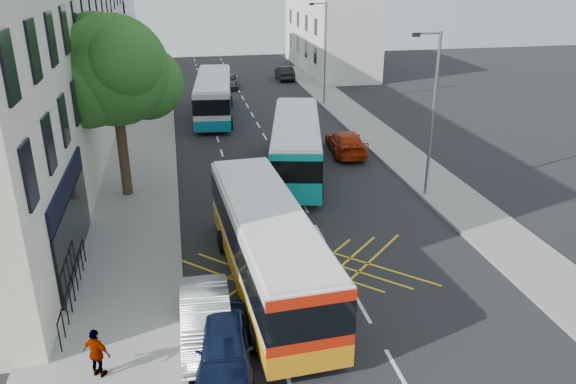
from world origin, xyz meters
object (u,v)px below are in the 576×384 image
bus_far (214,96)px  parked_car_silver (206,319)px  bus_near (268,245)px  street_tree (113,72)px  red_hatchback (346,142)px  distant_car_dark (285,73)px  bus_mid (296,145)px  lamp_far (324,48)px  lamp_near (432,107)px  distant_car_grey (229,81)px  pedestrian_far (97,353)px  parked_car_blue (225,345)px

bus_far → parked_car_silver: 27.58m
bus_near → street_tree: bearing=116.8°
street_tree → bus_far: 16.66m
red_hatchback → distant_car_dark: size_ratio=1.18×
bus_far → red_hatchback: bearing=-49.3°
bus_near → bus_mid: bus_near is taller
street_tree → parked_car_silver: bearing=-75.8°
bus_far → lamp_far: bearing=18.6°
lamp_far → bus_near: 28.42m
lamp_near → distant_car_dark: (-1.00, 31.38, -3.94)m
distant_car_grey → pedestrian_far: size_ratio=2.74×
bus_far → distant_car_dark: (8.12, 13.42, -0.95)m
bus_mid → parked_car_silver: bus_mid is taller
parked_car_blue → pedestrian_far: (-3.55, 0.07, 0.23)m
street_tree → bus_mid: street_tree is taller
street_tree → bus_far: street_tree is taller
red_hatchback → pedestrian_far: pedestrian_far is taller
lamp_far → red_hatchback: (-1.83, -12.55, -3.92)m
distant_car_dark → pedestrian_far: size_ratio=2.67×
red_hatchback → street_tree: bearing=24.6°
lamp_near → bus_near: lamp_near is taller
bus_near → distant_car_grey: (2.18, 35.31, -1.05)m
bus_mid → street_tree: bearing=-157.0°
street_tree → distant_car_dark: bearing=64.2°
street_tree → distant_car_grey: bearing=73.1°
bus_mid → bus_far: size_ratio=1.01×
bus_far → parked_car_blue: size_ratio=2.76×
street_tree → red_hatchback: (12.88, 4.49, -5.59)m
pedestrian_far → bus_near: bearing=-111.8°
bus_mid → distant_car_grey: bearing=105.7°
bus_near → pedestrian_far: (-5.53, -4.07, -0.72)m
lamp_far → distant_car_grey: bearing=129.0°
bus_mid → red_hatchback: size_ratio=2.32×
bus_near → parked_car_silver: bus_near is taller
bus_mid → bus_far: bearing=117.3°
red_hatchback → distant_car_grey: size_ratio=1.15×
bus_near → red_hatchback: (7.29, 14.20, -0.93)m
parked_car_blue → distant_car_grey: (4.16, 39.45, -0.11)m
lamp_far → bus_far: 9.81m
bus_mid → pedestrian_far: 17.94m
lamp_near → parked_car_silver: 15.45m
lamp_far → lamp_near: bearing=-90.0°
street_tree → distant_car_grey: street_tree is taller
distant_car_dark → pedestrian_far: (-13.66, -42.19, 0.24)m
lamp_near → parked_car_silver: (-11.54, -9.50, -3.89)m
lamp_far → pedestrian_far: 34.32m
bus_near → parked_car_blue: bus_near is taller
lamp_far → bus_near: size_ratio=0.72×
street_tree → pedestrian_far: (0.06, -13.78, -5.38)m
lamp_far → distant_car_grey: 11.74m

